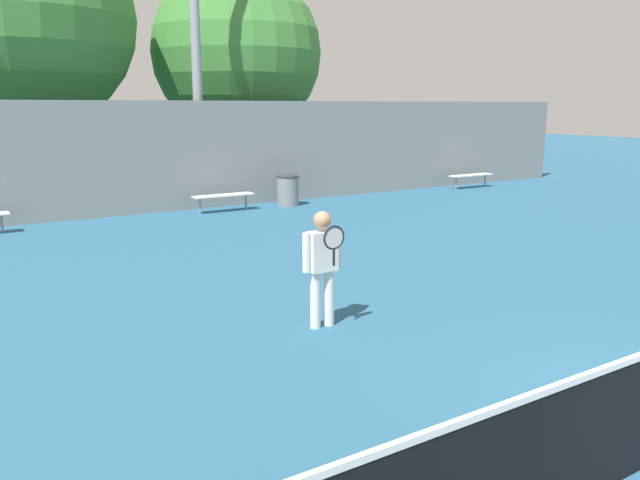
# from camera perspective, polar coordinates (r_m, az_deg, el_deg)

# --- Properties ---
(tennis_player) EXTENTS (0.59, 0.41, 1.57)m
(tennis_player) POSITION_cam_1_polar(r_m,az_deg,el_deg) (8.19, 0.23, -1.99)
(tennis_player) COLOR silver
(tennis_player) RESTS_ON ground_plane
(bench_courtside_near) EXTENTS (1.73, 0.40, 0.48)m
(bench_courtside_near) POSITION_cam_1_polar(r_m,az_deg,el_deg) (17.59, -8.83, 3.98)
(bench_courtside_near) COLOR white
(bench_courtside_near) RESTS_ON ground_plane
(bench_courtside_far) EXTENTS (1.81, 0.40, 0.48)m
(bench_courtside_far) POSITION_cam_1_polar(r_m,az_deg,el_deg) (23.12, 13.65, 5.73)
(bench_courtside_far) COLOR white
(bench_courtside_far) RESTS_ON ground_plane
(trash_bin) EXTENTS (0.67, 0.67, 0.89)m
(trash_bin) POSITION_cam_1_polar(r_m,az_deg,el_deg) (18.49, -2.96, 4.54)
(trash_bin) COLOR gray
(trash_bin) RESTS_ON ground_plane
(back_fence) EXTENTS (31.54, 0.06, 3.04)m
(back_fence) POSITION_cam_1_polar(r_m,az_deg,el_deg) (17.83, -13.61, 7.40)
(back_fence) COLOR gray
(back_fence) RESTS_ON ground_plane
(tree_green_tall) EXTENTS (5.87, 5.87, 7.64)m
(tree_green_tall) POSITION_cam_1_polar(r_m,az_deg,el_deg) (22.86, -7.61, 16.58)
(tree_green_tall) COLOR brown
(tree_green_tall) RESTS_ON ground_plane
(tree_green_broad) EXTENTS (6.50, 6.50, 8.67)m
(tree_green_broad) POSITION_cam_1_polar(r_m,az_deg,el_deg) (21.10, -25.66, 17.87)
(tree_green_broad) COLOR brown
(tree_green_broad) RESTS_ON ground_plane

